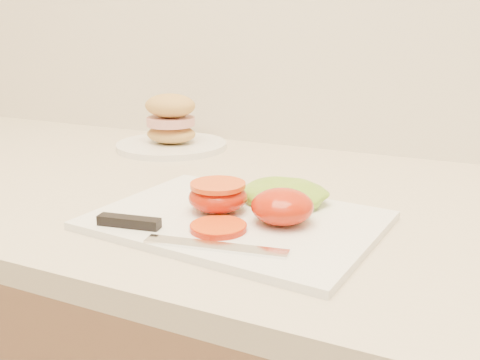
% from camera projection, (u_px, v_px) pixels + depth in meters
% --- Properties ---
extents(cutting_board, '(0.36, 0.28, 0.01)m').
position_uv_depth(cutting_board, '(237.00, 220.00, 0.67)').
color(cutting_board, white).
rests_on(cutting_board, counter).
extents(tomato_half_dome, '(0.08, 0.08, 0.04)m').
position_uv_depth(tomato_half_dome, '(282.00, 206.00, 0.64)').
color(tomato_half_dome, '#B2240E').
rests_on(tomato_half_dome, cutting_board).
extents(tomato_half_cut, '(0.08, 0.08, 0.04)m').
position_uv_depth(tomato_half_cut, '(218.00, 196.00, 0.68)').
color(tomato_half_cut, '#B2240E').
rests_on(tomato_half_cut, cutting_board).
extents(tomato_slice_0, '(0.06, 0.06, 0.01)m').
position_uv_depth(tomato_slice_0, '(218.00, 227.00, 0.62)').
color(tomato_slice_0, orange).
rests_on(tomato_slice_0, cutting_board).
extents(lettuce_leaf_0, '(0.13, 0.10, 0.03)m').
position_uv_depth(lettuce_leaf_0, '(284.00, 194.00, 0.71)').
color(lettuce_leaf_0, '#88BE32').
rests_on(lettuce_leaf_0, cutting_board).
extents(knife, '(0.24, 0.05, 0.01)m').
position_uv_depth(knife, '(161.00, 231.00, 0.61)').
color(knife, silver).
rests_on(knife, cutting_board).
extents(sandwich_plate, '(0.22, 0.22, 0.11)m').
position_uv_depth(sandwich_plate, '(171.00, 130.00, 1.06)').
color(sandwich_plate, white).
rests_on(sandwich_plate, counter).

